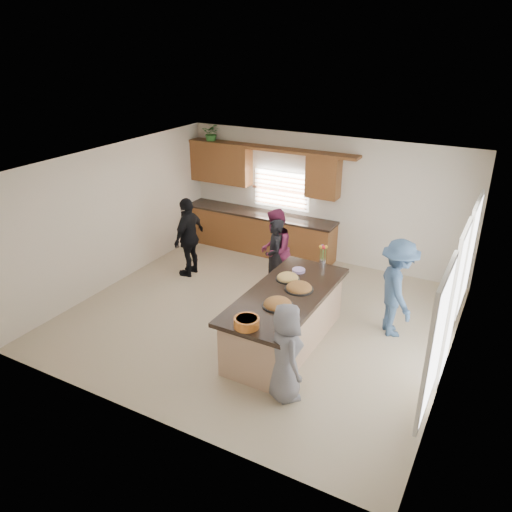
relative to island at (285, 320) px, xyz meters
The scene contains 18 objects.
floor 1.07m from the island, 145.56° to the left, with size 6.50×6.50×0.00m, color #BCA98B.
room_shell 1.74m from the island, 145.56° to the left, with size 6.52×6.02×2.81m.
back_cabinetry 4.02m from the island, 124.65° to the left, with size 4.08×0.66×2.46m.
right_wall_glazing 2.61m from the island, ahead, with size 0.06×4.00×2.25m.
island is the anchor object (origin of this frame).
platter_front 0.68m from the island, 81.70° to the right, with size 0.48×0.48×0.19m.
platter_mid 0.58m from the island, 57.84° to the left, with size 0.46×0.46×0.19m.
platter_back 0.72m from the island, 112.44° to the left, with size 0.40×0.40×0.16m.
salad_bowl 1.30m from the island, 93.13° to the right, with size 0.37×0.37×0.14m.
clear_cup 1.03m from the island, 69.57° to the right, with size 0.09×0.09×0.11m, color white.
plate_stack 0.98m from the island, 100.21° to the left, with size 0.23×0.23×0.05m, color #A386C4.
flower_vase 1.41m from the island, 83.44° to the left, with size 0.14×0.14×0.41m.
potted_plant 5.34m from the island, 136.37° to the left, with size 0.41×0.35×0.45m, color #367C31.
woman_left_back 1.82m from the island, 122.26° to the left, with size 0.56×0.37×1.54m, color black.
woman_left_mid 2.05m from the island, 121.58° to the left, with size 0.81×0.63×1.66m, color maroon.
woman_left_front 3.28m from the island, 153.64° to the left, with size 0.99×0.41×1.69m, color black.
woman_right_back 1.94m from the island, 39.02° to the left, with size 1.10×0.64×1.71m, color #355175.
woman_right_front 1.33m from the island, 64.66° to the right, with size 0.71×0.47×1.46m, color slate.
Camera 1 is at (3.71, -6.92, 4.71)m, focal length 35.00 mm.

